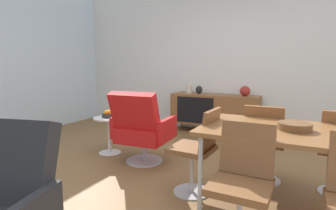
{
  "coord_description": "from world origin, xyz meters",
  "views": [
    {
      "loc": [
        1.37,
        -2.45,
        1.26
      ],
      "look_at": [
        -0.01,
        0.25,
        0.81
      ],
      "focal_mm": 28.76,
      "sensor_mm": 36.0,
      "label": 1
    }
  ],
  "objects_px": {
    "vase_cobalt": "(245,91)",
    "lounge_chair_red": "(142,128)",
    "vase_ceramic_small": "(189,88)",
    "dining_chair_near_window": "(198,148)",
    "dining_chair_back_left": "(265,140)",
    "dining_chair_front_left": "(242,181)",
    "side_table_round": "(109,131)",
    "sideboard": "(214,110)",
    "fruit_bowl": "(109,114)",
    "dining_table": "(302,136)",
    "wooden_bowl_on_table": "(295,126)",
    "vase_sculptural_dark": "(199,90)"
  },
  "relations": [
    {
      "from": "vase_cobalt",
      "to": "lounge_chair_red",
      "type": "bearing_deg",
      "value": -114.8
    },
    {
      "from": "side_table_round",
      "to": "dining_chair_back_left",
      "type": "bearing_deg",
      "value": -1.16
    },
    {
      "from": "vase_ceramic_small",
      "to": "dining_chair_front_left",
      "type": "xyz_separation_m",
      "value": [
        1.63,
        -2.95,
        -0.35
      ]
    },
    {
      "from": "dining_table",
      "to": "fruit_bowl",
      "type": "relative_size",
      "value": 8.0
    },
    {
      "from": "side_table_round",
      "to": "fruit_bowl",
      "type": "distance_m",
      "value": 0.24
    },
    {
      "from": "vase_cobalt",
      "to": "side_table_round",
      "type": "distance_m",
      "value": 2.41
    },
    {
      "from": "vase_cobalt",
      "to": "side_table_round",
      "type": "bearing_deg",
      "value": -130.66
    },
    {
      "from": "dining_chair_front_left",
      "to": "dining_chair_near_window",
      "type": "bearing_deg",
      "value": 134.1
    },
    {
      "from": "vase_ceramic_small",
      "to": "dining_table",
      "type": "xyz_separation_m",
      "value": [
        1.98,
        -2.39,
        -0.12
      ]
    },
    {
      "from": "vase_sculptural_dark",
      "to": "dining_table",
      "type": "relative_size",
      "value": 0.09
    },
    {
      "from": "vase_ceramic_small",
      "to": "dining_chair_front_left",
      "type": "distance_m",
      "value": 3.39
    },
    {
      "from": "vase_cobalt",
      "to": "lounge_chair_red",
      "type": "height_order",
      "value": "lounge_chair_red"
    },
    {
      "from": "vase_cobalt",
      "to": "wooden_bowl_on_table",
      "type": "height_order",
      "value": "vase_cobalt"
    },
    {
      "from": "side_table_round",
      "to": "dining_chair_front_left",
      "type": "bearing_deg",
      "value": -28.69
    },
    {
      "from": "dining_table",
      "to": "side_table_round",
      "type": "bearing_deg",
      "value": 166.31
    },
    {
      "from": "vase_sculptural_dark",
      "to": "dining_chair_front_left",
      "type": "xyz_separation_m",
      "value": [
        1.43,
        -2.95,
        -0.32
      ]
    },
    {
      "from": "sideboard",
      "to": "dining_chair_near_window",
      "type": "distance_m",
      "value": 2.46
    },
    {
      "from": "dining_chair_near_window",
      "to": "dining_chair_back_left",
      "type": "bearing_deg",
      "value": 46.2
    },
    {
      "from": "wooden_bowl_on_table",
      "to": "dining_table",
      "type": "bearing_deg",
      "value": 5.14
    },
    {
      "from": "dining_table",
      "to": "dining_chair_back_left",
      "type": "distance_m",
      "value": 0.7
    },
    {
      "from": "dining_chair_back_left",
      "to": "dining_chair_front_left",
      "type": "xyz_separation_m",
      "value": [
        0.0,
        -1.12,
        0.0
      ]
    },
    {
      "from": "fruit_bowl",
      "to": "vase_sculptural_dark",
      "type": "bearing_deg",
      "value": 69.01
    },
    {
      "from": "dining_table",
      "to": "vase_ceramic_small",
      "type": "bearing_deg",
      "value": 129.69
    },
    {
      "from": "vase_sculptural_dark",
      "to": "dining_table",
      "type": "bearing_deg",
      "value": -53.25
    },
    {
      "from": "lounge_chair_red",
      "to": "side_table_round",
      "type": "distance_m",
      "value": 0.67
    },
    {
      "from": "vase_ceramic_small",
      "to": "dining_chair_near_window",
      "type": "bearing_deg",
      "value": -65.42
    },
    {
      "from": "wooden_bowl_on_table",
      "to": "lounge_chair_red",
      "type": "bearing_deg",
      "value": 165.35
    },
    {
      "from": "vase_ceramic_small",
      "to": "dining_chair_near_window",
      "type": "distance_m",
      "value": 2.65
    },
    {
      "from": "vase_ceramic_small",
      "to": "dining_chair_near_window",
      "type": "height_order",
      "value": "vase_ceramic_small"
    },
    {
      "from": "sideboard",
      "to": "dining_chair_back_left",
      "type": "height_order",
      "value": "dining_chair_back_left"
    },
    {
      "from": "vase_sculptural_dark",
      "to": "dining_chair_front_left",
      "type": "height_order",
      "value": "vase_sculptural_dark"
    },
    {
      "from": "dining_chair_back_left",
      "to": "side_table_round",
      "type": "bearing_deg",
      "value": 178.84
    },
    {
      "from": "vase_cobalt",
      "to": "dining_chair_near_window",
      "type": "height_order",
      "value": "vase_cobalt"
    },
    {
      "from": "dining_table",
      "to": "sideboard",
      "type": "bearing_deg",
      "value": 121.8
    },
    {
      "from": "wooden_bowl_on_table",
      "to": "lounge_chair_red",
      "type": "distance_m",
      "value": 1.85
    },
    {
      "from": "vase_cobalt",
      "to": "vase_ceramic_small",
      "type": "relative_size",
      "value": 0.63
    },
    {
      "from": "dining_chair_front_left",
      "to": "lounge_chair_red",
      "type": "xyz_separation_m",
      "value": [
        -1.48,
        1.02,
        -0.0
      ]
    },
    {
      "from": "vase_cobalt",
      "to": "dining_chair_back_left",
      "type": "bearing_deg",
      "value": -72.29
    },
    {
      "from": "vase_sculptural_dark",
      "to": "dining_table",
      "type": "distance_m",
      "value": 2.98
    },
    {
      "from": "dining_chair_near_window",
      "to": "lounge_chair_red",
      "type": "bearing_deg",
      "value": 153.93
    },
    {
      "from": "sideboard",
      "to": "fruit_bowl",
      "type": "bearing_deg",
      "value": -119.01
    },
    {
      "from": "wooden_bowl_on_table",
      "to": "fruit_bowl",
      "type": "relative_size",
      "value": 1.3
    },
    {
      "from": "dining_chair_back_left",
      "to": "fruit_bowl",
      "type": "height_order",
      "value": "dining_chair_back_left"
    },
    {
      "from": "vase_sculptural_dark",
      "to": "dining_chair_back_left",
      "type": "xyz_separation_m",
      "value": [
        1.43,
        -1.83,
        -0.32
      ]
    },
    {
      "from": "dining_chair_back_left",
      "to": "wooden_bowl_on_table",
      "type": "bearing_deg",
      "value": -62.67
    },
    {
      "from": "vase_ceramic_small",
      "to": "dining_chair_back_left",
      "type": "xyz_separation_m",
      "value": [
        1.63,
        -1.83,
        -0.35
      ]
    },
    {
      "from": "vase_sculptural_dark",
      "to": "dining_chair_near_window",
      "type": "distance_m",
      "value": 2.57
    },
    {
      "from": "dining_table",
      "to": "wooden_bowl_on_table",
      "type": "xyz_separation_m",
      "value": [
        -0.06,
        -0.01,
        0.07
      ]
    },
    {
      "from": "vase_sculptural_dark",
      "to": "side_table_round",
      "type": "bearing_deg",
      "value": -111.02
    },
    {
      "from": "vase_ceramic_small",
      "to": "lounge_chair_red",
      "type": "xyz_separation_m",
      "value": [
        0.15,
        -1.93,
        -0.35
      ]
    }
  ]
}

